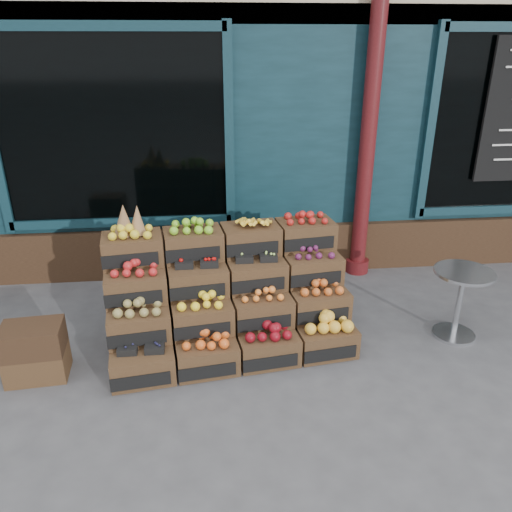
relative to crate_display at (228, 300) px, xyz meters
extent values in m
plane|color=#48484B|center=(0.47, -0.69, -0.42)|extent=(60.00, 60.00, 0.00)
cube|color=#0F2C35|center=(0.47, 4.51, 1.98)|extent=(12.00, 6.00, 4.80)
cube|color=#0F2C35|center=(0.47, 1.56, 1.08)|extent=(12.00, 0.12, 3.00)
cube|color=#342215|center=(0.47, 1.49, -0.12)|extent=(12.00, 0.18, 0.60)
cube|color=black|center=(-1.13, 1.49, 1.33)|extent=(2.40, 0.06, 2.00)
cylinder|color=#4E1214|center=(1.67, 1.36, 1.18)|extent=(0.18, 0.18, 3.20)
cube|color=#462F1B|center=(-0.75, -0.54, -0.29)|extent=(0.57, 0.43, 0.26)
cube|color=black|center=(-0.72, -0.73, -0.31)|extent=(0.48, 0.08, 0.12)
cube|color=#191936|center=(-0.75, -0.54, -0.14)|extent=(0.45, 0.33, 0.03)
cube|color=#462F1B|center=(-0.21, -0.47, -0.29)|extent=(0.57, 0.43, 0.26)
cube|color=black|center=(-0.18, -0.66, -0.31)|extent=(0.48, 0.08, 0.12)
cube|color=#D9571C|center=(-0.21, -0.47, -0.11)|extent=(0.45, 0.33, 0.09)
cube|color=#462F1B|center=(0.33, -0.40, -0.29)|extent=(0.57, 0.43, 0.26)
cube|color=black|center=(0.36, -0.59, -0.31)|extent=(0.48, 0.08, 0.12)
cube|color=maroon|center=(0.33, -0.40, -0.11)|extent=(0.45, 0.33, 0.10)
cube|color=#462F1B|center=(0.87, -0.33, -0.29)|extent=(0.57, 0.43, 0.26)
cube|color=black|center=(0.90, -0.52, -0.31)|extent=(0.48, 0.08, 0.12)
cube|color=gold|center=(0.87, -0.33, -0.09)|extent=(0.45, 0.33, 0.12)
cube|color=#462F1B|center=(-0.78, -0.32, -0.02)|extent=(0.57, 0.43, 0.26)
cube|color=black|center=(-0.75, -0.51, -0.05)|extent=(0.48, 0.08, 0.12)
cube|color=olive|center=(-0.78, -0.32, 0.15)|extent=(0.45, 0.33, 0.09)
cube|color=#462F1B|center=(-0.24, -0.25, -0.02)|extent=(0.57, 0.43, 0.26)
cube|color=black|center=(-0.21, -0.44, -0.05)|extent=(0.48, 0.08, 0.12)
cube|color=yellow|center=(-0.24, -0.25, 0.15)|extent=(0.45, 0.33, 0.08)
cube|color=#462F1B|center=(0.30, -0.18, -0.02)|extent=(0.57, 0.43, 0.26)
cube|color=black|center=(0.33, -0.37, -0.05)|extent=(0.48, 0.08, 0.12)
cube|color=orange|center=(0.30, -0.18, 0.14)|extent=(0.45, 0.33, 0.07)
cube|color=#462F1B|center=(0.84, -0.10, -0.02)|extent=(0.57, 0.43, 0.26)
cube|color=black|center=(0.87, -0.30, -0.05)|extent=(0.48, 0.08, 0.12)
cube|color=#C45720|center=(0.84, -0.10, 0.15)|extent=(0.45, 0.33, 0.08)
cube|color=#462F1B|center=(-0.81, -0.10, 0.24)|extent=(0.57, 0.43, 0.26)
cube|color=black|center=(-0.78, -0.29, 0.21)|extent=(0.48, 0.08, 0.12)
cube|color=red|center=(-0.81, -0.10, 0.41)|extent=(0.45, 0.33, 0.09)
cube|color=#462F1B|center=(-0.27, -0.03, 0.24)|extent=(0.57, 0.43, 0.26)
cube|color=black|center=(-0.24, -0.22, 0.21)|extent=(0.48, 0.08, 0.12)
cube|color=#AC0C09|center=(-0.27, -0.03, 0.39)|extent=(0.45, 0.33, 0.04)
cube|color=#462F1B|center=(0.27, 0.04, 0.24)|extent=(0.57, 0.43, 0.26)
cube|color=black|center=(0.30, -0.15, 0.21)|extent=(0.48, 0.08, 0.12)
cube|color=#ABD562|center=(0.27, 0.04, 0.39)|extent=(0.45, 0.33, 0.03)
cube|color=#462F1B|center=(0.82, 0.12, 0.24)|extent=(0.57, 0.43, 0.26)
cube|color=black|center=(0.84, -0.08, 0.21)|extent=(0.48, 0.08, 0.12)
cube|color=#581A43|center=(0.82, 0.12, 0.40)|extent=(0.45, 0.33, 0.07)
cube|color=#462F1B|center=(-0.84, 0.12, 0.50)|extent=(0.57, 0.43, 0.26)
cube|color=black|center=(-0.81, -0.07, 0.48)|extent=(0.48, 0.08, 0.12)
cube|color=gold|center=(-0.84, 0.12, 0.68)|extent=(0.45, 0.33, 0.09)
cube|color=#462F1B|center=(-0.30, 0.19, 0.50)|extent=(0.57, 0.43, 0.26)
cube|color=black|center=(-0.27, 0.00, 0.48)|extent=(0.48, 0.08, 0.12)
cube|color=#7ABE26|center=(-0.30, 0.19, 0.68)|extent=(0.45, 0.33, 0.09)
cube|color=#462F1B|center=(0.24, 0.26, 0.50)|extent=(0.57, 0.43, 0.26)
cube|color=black|center=(0.27, 0.07, 0.48)|extent=(0.48, 0.08, 0.12)
cube|color=yellow|center=(0.24, 0.26, 0.67)|extent=(0.45, 0.33, 0.08)
cube|color=#462F1B|center=(0.79, 0.34, 0.50)|extent=(0.57, 0.43, 0.26)
cube|color=black|center=(0.81, 0.14, 0.48)|extent=(0.48, 0.08, 0.12)
cube|color=#AF1D19|center=(0.79, 0.34, 0.67)|extent=(0.45, 0.33, 0.08)
cube|color=#342215|center=(0.03, -0.21, -0.29)|extent=(2.19, 0.65, 0.26)
cube|color=#342215|center=(0.00, 0.01, -0.16)|extent=(2.19, 0.65, 0.53)
cube|color=#342215|center=(-0.03, 0.23, -0.02)|extent=(2.19, 0.65, 0.79)
cone|color=olive|center=(-0.89, 0.12, 0.78)|extent=(0.18, 0.18, 0.30)
cone|color=olive|center=(-0.78, 0.16, 0.76)|extent=(0.16, 0.16, 0.26)
cube|color=#462F1B|center=(-1.65, -0.42, -0.30)|extent=(0.52, 0.38, 0.25)
cube|color=#342215|center=(-1.65, -0.42, -0.05)|extent=(0.52, 0.38, 0.25)
cylinder|color=silver|center=(2.19, -0.17, -0.40)|extent=(0.40, 0.40, 0.03)
cylinder|color=silver|center=(2.19, -0.17, -0.08)|extent=(0.05, 0.05, 0.66)
cylinder|color=silver|center=(2.19, -0.17, 0.26)|extent=(0.55, 0.55, 0.03)
imported|color=#1D671F|center=(-0.90, 2.04, 0.46)|extent=(0.76, 0.65, 1.76)
camera|label=1|loc=(-0.16, -4.11, 2.24)|focal=35.00mm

